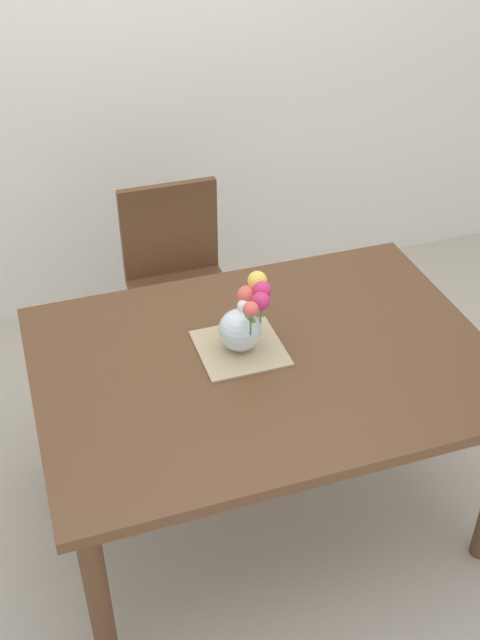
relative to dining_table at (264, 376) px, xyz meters
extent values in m
plane|color=#B7AD99|center=(0.00, 0.00, -0.64)|extent=(12.00, 12.00, 0.00)
cube|color=silver|center=(0.00, 1.60, 0.76)|extent=(7.00, 0.10, 2.80)
cube|color=brown|center=(0.00, 0.00, 0.06)|extent=(1.50, 1.07, 0.04)
cylinder|color=brown|center=(-0.67, -0.46, -0.30)|extent=(0.07, 0.07, 0.68)
cylinder|color=brown|center=(-0.67, 0.46, -0.30)|extent=(0.07, 0.07, 0.68)
cylinder|color=brown|center=(0.67, 0.46, -0.30)|extent=(0.07, 0.07, 0.68)
cube|color=brown|center=(-0.08, 0.80, -0.18)|extent=(0.42, 0.42, 0.04)
cylinder|color=brown|center=(0.10, 0.62, -0.42)|extent=(0.04, 0.04, 0.44)
cylinder|color=brown|center=(-0.26, 0.62, -0.42)|extent=(0.04, 0.04, 0.44)
cylinder|color=brown|center=(0.10, 0.98, -0.42)|extent=(0.04, 0.04, 0.44)
cylinder|color=brown|center=(-0.26, 0.98, -0.42)|extent=(0.04, 0.04, 0.44)
cube|color=brown|center=(-0.08, 0.99, 0.05)|extent=(0.42, 0.04, 0.42)
cube|color=tan|center=(-0.06, 0.07, 0.09)|extent=(0.28, 0.28, 0.01)
sphere|color=silver|center=(-0.06, 0.07, 0.16)|extent=(0.14, 0.14, 0.14)
sphere|color=#D12D66|center=(0.01, 0.08, 0.27)|extent=(0.06, 0.06, 0.06)
cylinder|color=#478438|center=(0.01, 0.08, 0.24)|extent=(0.01, 0.01, 0.06)
sphere|color=#EFD14C|center=(0.01, 0.12, 0.31)|extent=(0.06, 0.06, 0.06)
cylinder|color=#478438|center=(0.01, 0.12, 0.26)|extent=(0.01, 0.01, 0.09)
sphere|color=white|center=(-0.04, 0.08, 0.25)|extent=(0.05, 0.05, 0.05)
cylinder|color=#478438|center=(-0.04, 0.08, 0.23)|extent=(0.01, 0.01, 0.03)
sphere|color=#D12D66|center=(0.01, 0.08, 0.30)|extent=(0.06, 0.06, 0.06)
cylinder|color=#478438|center=(0.01, 0.08, 0.25)|extent=(0.01, 0.01, 0.08)
sphere|color=#E55B4C|center=(-0.03, 0.10, 0.27)|extent=(0.07, 0.07, 0.07)
cylinder|color=#478438|center=(-0.03, 0.10, 0.24)|extent=(0.01, 0.01, 0.05)
sphere|color=#D12D66|center=(-0.01, 0.02, 0.29)|extent=(0.06, 0.06, 0.06)
cylinder|color=#478438|center=(-0.01, 0.02, 0.25)|extent=(0.01, 0.01, 0.08)
sphere|color=#E55B4C|center=(-0.06, -0.03, 0.31)|extent=(0.05, 0.05, 0.05)
cylinder|color=#478438|center=(-0.06, -0.03, 0.26)|extent=(0.01, 0.01, 0.10)
ellipsoid|color=#478438|center=(0.01, 0.10, 0.23)|extent=(0.07, 0.05, 0.02)
ellipsoid|color=#478438|center=(0.01, 0.06, 0.26)|extent=(0.07, 0.03, 0.04)
ellipsoid|color=#478438|center=(-0.02, 0.08, 0.25)|extent=(0.07, 0.05, 0.02)
ellipsoid|color=#478438|center=(-0.06, -0.01, 0.26)|extent=(0.03, 0.07, 0.02)
camera|label=1|loc=(-0.69, -1.82, 1.65)|focal=42.63mm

